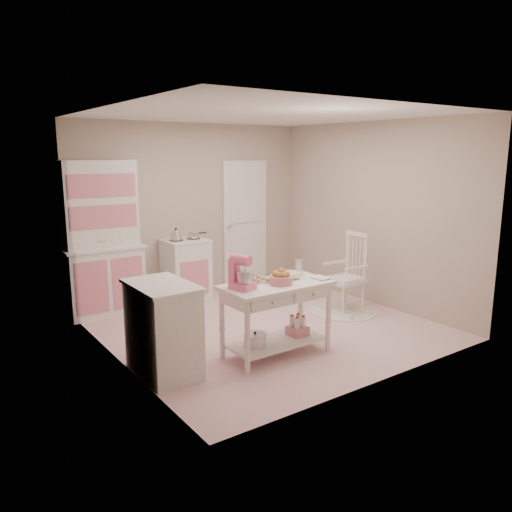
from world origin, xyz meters
The scene contains 14 objects.
room_shell centered at (0.00, 0.00, 1.65)m, with size 3.84×3.84×2.62m.
door centered at (0.95, 1.87, 1.02)m, with size 0.82×0.05×2.04m, color white.
hutch centered at (-1.48, 1.66, 1.04)m, with size 1.06×0.50×2.08m, color white.
stove centered at (-0.28, 1.61, 0.46)m, with size 0.62×0.57×0.92m, color white.
base_cabinet centered at (-1.63, -0.53, 0.46)m, with size 0.54×0.84×0.92m, color white.
lace_rug centered at (1.25, -0.15, 0.01)m, with size 0.92×0.92×0.01m, color white.
rocking_chair centered at (1.25, -0.15, 0.55)m, with size 0.48×0.72×1.10m, color white.
work_table centered at (-0.43, -0.80, 0.40)m, with size 1.20×0.60×0.80m, color white.
stand_mixer centered at (-0.85, -0.78, 0.97)m, with size 0.20×0.28×0.34m, color pink.
cookie_tray centered at (-0.58, -0.62, 0.81)m, with size 0.34×0.24×0.02m, color silver.
bread_basket centered at (-0.41, -0.85, 0.85)m, with size 0.25×0.25×0.09m, color #D3798C.
mixing_bowl centered at (-0.17, -0.72, 0.84)m, with size 0.23×0.23×0.07m, color white.
metal_pitcher centered at (0.01, -0.64, 0.89)m, with size 0.10×0.10×0.17m, color silver.
recipe_book centered at (0.02, -0.92, 0.81)m, with size 0.15×0.20×0.02m, color white.
Camera 1 is at (-3.56, -4.87, 2.16)m, focal length 35.00 mm.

